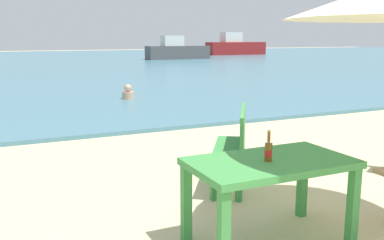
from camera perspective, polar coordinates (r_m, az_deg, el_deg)
name	(u,v)px	position (r m, az deg, el deg)	size (l,w,h in m)	color
ground_plane	(380,236)	(4.44, 23.54, -13.84)	(120.00, 120.00, 0.00)	beige
sea_water	(38,62)	(32.80, -19.68, 7.19)	(120.00, 50.00, 0.08)	teal
picnic_table_green	(270,172)	(3.80, 10.27, -6.75)	(1.40, 0.80, 0.76)	#3D8C42
beer_bottle_amber	(268,150)	(3.70, 10.05, -3.96)	(0.07, 0.07, 0.26)	brown
bench_green_left	(235,142)	(5.25, 5.69, -2.92)	(0.95, 1.20, 0.95)	#3D8C42
swimmer_person	(128,93)	(12.33, -8.44, 3.53)	(0.34, 0.34, 0.41)	tan
boat_cargo_ship	(235,47)	(43.60, 5.71, 9.61)	(6.01, 1.64, 2.19)	maroon
boat_barge	(177,51)	(34.63, -2.00, 9.13)	(5.05, 1.38, 1.84)	#4C4C4C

